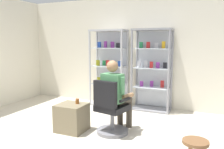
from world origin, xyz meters
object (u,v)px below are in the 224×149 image
(display_cabinet_left, at_px, (110,67))
(seated_shopkeeper, at_px, (116,92))
(wooden_stool, at_px, (195,147))
(tea_glass, at_px, (77,101))
(office_chair, at_px, (111,112))
(storage_crate, at_px, (72,117))
(display_cabinet_right, at_px, (152,69))

(display_cabinet_left, xyz_separation_m, seated_shopkeeper, (0.85, -1.62, -0.25))
(seated_shopkeeper, bearing_deg, wooden_stool, -30.62)
(seated_shopkeeper, distance_m, wooden_stool, 1.68)
(seated_shopkeeper, relative_size, wooden_stool, 3.20)
(display_cabinet_left, xyz_separation_m, tea_glass, (0.19, -1.85, -0.42))
(tea_glass, relative_size, wooden_stool, 0.22)
(office_chair, distance_m, tea_glass, 0.65)
(office_chair, xyz_separation_m, storage_crate, (-0.70, -0.14, -0.15))
(display_cabinet_right, xyz_separation_m, storage_crate, (-0.99, -1.92, -0.72))
(display_cabinet_right, bearing_deg, display_cabinet_left, -179.92)
(office_chair, bearing_deg, display_cabinet_right, 80.90)
(display_cabinet_right, height_order, tea_glass, display_cabinet_right)
(storage_crate, distance_m, wooden_stool, 2.21)
(display_cabinet_right, xyz_separation_m, seated_shopkeeper, (-0.25, -1.62, -0.25))
(display_cabinet_left, distance_m, seated_shopkeeper, 1.84)
(display_cabinet_right, xyz_separation_m, office_chair, (-0.28, -1.78, -0.57))
(seated_shopkeeper, height_order, tea_glass, seated_shopkeeper)
(display_cabinet_left, height_order, display_cabinet_right, same)
(display_cabinet_right, bearing_deg, wooden_stool, -64.73)
(display_cabinet_left, height_order, office_chair, display_cabinet_left)
(seated_shopkeeper, xyz_separation_m, tea_glass, (-0.66, -0.23, -0.17))
(office_chair, bearing_deg, display_cabinet_left, 114.66)
(storage_crate, xyz_separation_m, tea_glass, (0.07, 0.08, 0.29))
(display_cabinet_left, xyz_separation_m, storage_crate, (0.11, -1.92, -0.72))
(storage_crate, height_order, tea_glass, tea_glass)
(display_cabinet_left, relative_size, storage_crate, 3.78)
(office_chair, bearing_deg, storage_crate, -168.35)
(display_cabinet_right, distance_m, storage_crate, 2.28)
(storage_crate, bearing_deg, wooden_stool, -13.86)
(display_cabinet_left, relative_size, tea_glass, 21.05)
(storage_crate, distance_m, tea_glass, 0.31)
(display_cabinet_left, distance_m, storage_crate, 2.05)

